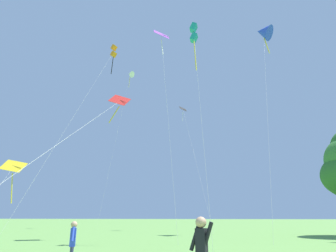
{
  "coord_description": "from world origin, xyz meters",
  "views": [
    {
      "loc": [
        0.29,
        -2.6,
        1.67
      ],
      "look_at": [
        -4.45,
        25.1,
        10.57
      ],
      "focal_mm": 30.58,
      "sensor_mm": 36.0,
      "label": 1
    }
  ],
  "objects_px": {
    "kite_yellow_diamond": "(13,174)",
    "kite_blue_delta": "(263,32)",
    "kite_orange_box": "(113,52)",
    "person_with_spool": "(73,241)",
    "kite_red_high": "(114,106)",
    "kite_white_distant": "(130,74)",
    "kite_purple_streamer": "(162,41)",
    "kite_teal_box": "(194,35)",
    "kite_black_large": "(184,115)",
    "person_in_red_shirt": "(202,251)"
  },
  "relations": [
    {
      "from": "kite_yellow_diamond",
      "to": "kite_blue_delta",
      "type": "height_order",
      "value": "kite_blue_delta"
    },
    {
      "from": "kite_yellow_diamond",
      "to": "kite_orange_box",
      "type": "bearing_deg",
      "value": -1.27
    },
    {
      "from": "kite_blue_delta",
      "to": "person_with_spool",
      "type": "distance_m",
      "value": 33.09
    },
    {
      "from": "person_with_spool",
      "to": "kite_red_high",
      "type": "bearing_deg",
      "value": 96.81
    },
    {
      "from": "kite_white_distant",
      "to": "person_with_spool",
      "type": "relative_size",
      "value": 17.37
    },
    {
      "from": "kite_purple_streamer",
      "to": "kite_teal_box",
      "type": "height_order",
      "value": "kite_purple_streamer"
    },
    {
      "from": "kite_yellow_diamond",
      "to": "kite_teal_box",
      "type": "relative_size",
      "value": 0.5
    },
    {
      "from": "kite_purple_streamer",
      "to": "person_with_spool",
      "type": "distance_m",
      "value": 21.84
    },
    {
      "from": "kite_yellow_diamond",
      "to": "person_with_spool",
      "type": "distance_m",
      "value": 25.88
    },
    {
      "from": "kite_black_large",
      "to": "person_in_red_shirt",
      "type": "distance_m",
      "value": 34.61
    },
    {
      "from": "kite_black_large",
      "to": "kite_blue_delta",
      "type": "distance_m",
      "value": 14.63
    },
    {
      "from": "kite_black_large",
      "to": "person_with_spool",
      "type": "bearing_deg",
      "value": -91.11
    },
    {
      "from": "kite_black_large",
      "to": "kite_white_distant",
      "type": "distance_m",
      "value": 15.65
    },
    {
      "from": "kite_teal_box",
      "to": "kite_blue_delta",
      "type": "distance_m",
      "value": 15.54
    },
    {
      "from": "kite_purple_streamer",
      "to": "kite_white_distant",
      "type": "height_order",
      "value": "kite_white_distant"
    },
    {
      "from": "kite_black_large",
      "to": "kite_orange_box",
      "type": "bearing_deg",
      "value": -125.2
    },
    {
      "from": "kite_black_large",
      "to": "person_in_red_shirt",
      "type": "height_order",
      "value": "kite_black_large"
    },
    {
      "from": "kite_purple_streamer",
      "to": "kite_red_high",
      "type": "distance_m",
      "value": 14.36
    },
    {
      "from": "kite_teal_box",
      "to": "person_in_red_shirt",
      "type": "relative_size",
      "value": 10.04
    },
    {
      "from": "kite_yellow_diamond",
      "to": "kite_teal_box",
      "type": "xyz_separation_m",
      "value": [
        20.6,
        -7.98,
        9.57
      ]
    },
    {
      "from": "kite_teal_box",
      "to": "person_in_red_shirt",
      "type": "xyz_separation_m",
      "value": [
        0.9,
        -13.61,
        -14.68
      ]
    },
    {
      "from": "person_with_spool",
      "to": "kite_black_large",
      "type": "bearing_deg",
      "value": 88.89
    },
    {
      "from": "person_with_spool",
      "to": "person_in_red_shirt",
      "type": "distance_m",
      "value": 5.21
    },
    {
      "from": "kite_red_high",
      "to": "kite_orange_box",
      "type": "distance_m",
      "value": 19.96
    },
    {
      "from": "kite_teal_box",
      "to": "kite_white_distant",
      "type": "xyz_separation_m",
      "value": [
        -12.94,
        23.62,
        9.92
      ]
    },
    {
      "from": "kite_black_large",
      "to": "person_in_red_shirt",
      "type": "relative_size",
      "value": 10.12
    },
    {
      "from": "kite_teal_box",
      "to": "kite_red_high",
      "type": "distance_m",
      "value": 11.35
    },
    {
      "from": "kite_yellow_diamond",
      "to": "kite_red_high",
      "type": "xyz_separation_m",
      "value": [
        16.7,
        -14.48,
        1.12
      ]
    },
    {
      "from": "kite_yellow_diamond",
      "to": "kite_orange_box",
      "type": "xyz_separation_m",
      "value": [
        10.69,
        -0.24,
        13.75
      ]
    },
    {
      "from": "kite_orange_box",
      "to": "person_in_red_shirt",
      "type": "xyz_separation_m",
      "value": [
        10.8,
        -21.35,
        -18.86
      ]
    },
    {
      "from": "kite_yellow_diamond",
      "to": "person_with_spool",
      "type": "bearing_deg",
      "value": -47.3
    },
    {
      "from": "kite_black_large",
      "to": "kite_orange_box",
      "type": "height_order",
      "value": "kite_orange_box"
    },
    {
      "from": "kite_yellow_diamond",
      "to": "person_in_red_shirt",
      "type": "xyz_separation_m",
      "value": [
        21.49,
        -21.59,
        -5.11
      ]
    },
    {
      "from": "kite_white_distant",
      "to": "kite_yellow_diamond",
      "type": "bearing_deg",
      "value": -116.07
    },
    {
      "from": "person_with_spool",
      "to": "person_in_red_shirt",
      "type": "height_order",
      "value": "person_in_red_shirt"
    },
    {
      "from": "kite_yellow_diamond",
      "to": "kite_black_large",
      "type": "relative_size",
      "value": 0.49
    },
    {
      "from": "kite_yellow_diamond",
      "to": "kite_white_distant",
      "type": "xyz_separation_m",
      "value": [
        7.65,
        15.64,
        19.48
      ]
    },
    {
      "from": "kite_black_large",
      "to": "kite_teal_box",
      "type": "height_order",
      "value": "kite_black_large"
    },
    {
      "from": "kite_white_distant",
      "to": "kite_purple_streamer",
      "type": "bearing_deg",
      "value": -64.57
    },
    {
      "from": "kite_teal_box",
      "to": "person_with_spool",
      "type": "xyz_separation_m",
      "value": [
        -3.4,
        -10.66,
        -14.76
      ]
    },
    {
      "from": "kite_black_large",
      "to": "kite_orange_box",
      "type": "xyz_separation_m",
      "value": [
        -7.06,
        -10.0,
        4.69
      ]
    },
    {
      "from": "kite_yellow_diamond",
      "to": "person_in_red_shirt",
      "type": "bearing_deg",
      "value": -45.13
    },
    {
      "from": "kite_white_distant",
      "to": "kite_orange_box",
      "type": "relative_size",
      "value": 1.26
    },
    {
      "from": "kite_red_high",
      "to": "person_with_spool",
      "type": "distance_m",
      "value": 7.58
    },
    {
      "from": "kite_white_distant",
      "to": "kite_teal_box",
      "type": "bearing_deg",
      "value": -61.28
    },
    {
      "from": "kite_orange_box",
      "to": "person_with_spool",
      "type": "distance_m",
      "value": 27.2
    },
    {
      "from": "kite_red_high",
      "to": "person_in_red_shirt",
      "type": "distance_m",
      "value": 10.6
    },
    {
      "from": "kite_yellow_diamond",
      "to": "kite_blue_delta",
      "type": "relative_size",
      "value": 0.34
    },
    {
      "from": "person_with_spool",
      "to": "kite_orange_box",
      "type": "bearing_deg",
      "value": 109.48
    },
    {
      "from": "kite_teal_box",
      "to": "kite_orange_box",
      "type": "distance_m",
      "value": 13.25
    }
  ]
}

